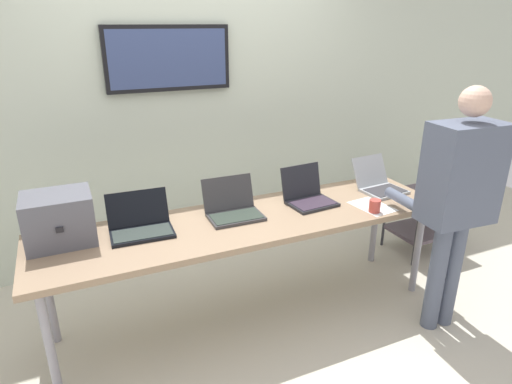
% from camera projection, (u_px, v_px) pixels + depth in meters
% --- Properties ---
extents(ground, '(8.00, 8.00, 0.04)m').
position_uv_depth(ground, '(250.00, 315.00, 3.14)').
color(ground, beige).
extents(back_wall, '(8.00, 0.11, 2.63)m').
position_uv_depth(back_wall, '(194.00, 102.00, 3.62)').
color(back_wall, beige).
rests_on(back_wall, ground).
extents(workbench, '(2.72, 0.70, 0.74)m').
position_uv_depth(workbench, '(249.00, 225.00, 2.89)').
color(workbench, '#977B5F').
rests_on(workbench, ground).
extents(equipment_box, '(0.38, 0.32, 0.29)m').
position_uv_depth(equipment_box, '(59.00, 219.00, 2.51)').
color(equipment_box, '#565762').
rests_on(equipment_box, workbench).
extents(laptop_station_0, '(0.39, 0.32, 0.23)m').
position_uv_depth(laptop_station_0, '(140.00, 224.00, 2.67)').
color(laptop_station_0, black).
rests_on(laptop_station_0, workbench).
extents(laptop_station_1, '(0.36, 0.31, 0.24)m').
position_uv_depth(laptop_station_1, '(233.00, 208.00, 2.89)').
color(laptop_station_1, '#373639').
rests_on(laptop_station_1, workbench).
extents(laptop_station_2, '(0.34, 0.32, 0.25)m').
position_uv_depth(laptop_station_2, '(308.00, 195.00, 3.10)').
color(laptop_station_2, '#23242A').
rests_on(laptop_station_2, workbench).
extents(laptop_station_3, '(0.33, 0.37, 0.23)m').
position_uv_depth(laptop_station_3, '(379.00, 183.00, 3.34)').
color(laptop_station_3, '#AAAFB4').
rests_on(laptop_station_3, workbench).
extents(person, '(0.46, 0.61, 1.61)m').
position_uv_depth(person, '(458.00, 191.00, 2.69)').
color(person, slate).
rests_on(person, ground).
extents(coffee_mug, '(0.08, 0.08, 0.09)m').
position_uv_depth(coffee_mug, '(375.00, 206.00, 2.95)').
color(coffee_mug, '#C3473D').
rests_on(coffee_mug, workbench).
extents(paper_sheet, '(0.24, 0.32, 0.00)m').
position_uv_depth(paper_sheet, '(372.00, 206.00, 3.05)').
color(paper_sheet, white).
rests_on(paper_sheet, workbench).
extents(storage_cart, '(0.56, 0.44, 0.55)m').
position_uv_depth(storage_cart, '(424.00, 212.00, 3.89)').
color(storage_cart, '#52444F').
rests_on(storage_cart, ground).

